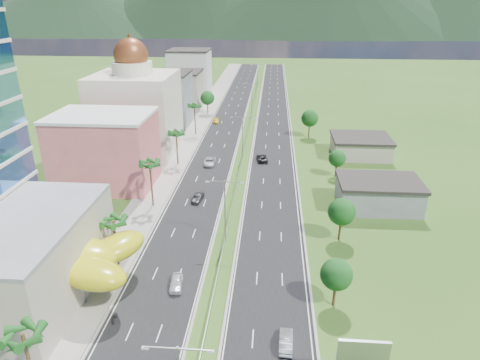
# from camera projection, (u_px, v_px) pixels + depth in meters

# --- Properties ---
(ground) EXTENTS (500.00, 500.00, 0.00)m
(ground) POSITION_uv_depth(u_px,v_px,m) (218.00, 277.00, 62.28)
(ground) COLOR #2D5119
(ground) RESTS_ON ground
(road_left) EXTENTS (11.00, 260.00, 0.04)m
(road_left) POSITION_uv_depth(u_px,v_px,m) (229.00, 118.00, 145.40)
(road_left) COLOR black
(road_left) RESTS_ON ground
(road_right) EXTENTS (11.00, 260.00, 0.04)m
(road_right) POSITION_uv_depth(u_px,v_px,m) (273.00, 119.00, 144.33)
(road_right) COLOR black
(road_right) RESTS_ON ground
(sidewalk_left) EXTENTS (7.00, 260.00, 0.12)m
(sidewalk_left) POSITION_uv_depth(u_px,v_px,m) (201.00, 117.00, 146.05)
(sidewalk_left) COLOR gray
(sidewalk_left) RESTS_ON ground
(median_guardrail) EXTENTS (0.10, 216.06, 0.76)m
(median_guardrail) POSITION_uv_depth(u_px,v_px,m) (248.00, 132.00, 128.10)
(median_guardrail) COLOR gray
(median_guardrail) RESTS_ON ground
(streetlight_median_b) EXTENTS (6.04, 0.25, 11.00)m
(streetlight_median_b) POSITION_uv_depth(u_px,v_px,m) (225.00, 205.00, 68.82)
(streetlight_median_b) COLOR gray
(streetlight_median_b) RESTS_ON ground
(streetlight_median_c) EXTENTS (6.04, 0.25, 11.00)m
(streetlight_median_c) POSITION_uv_depth(u_px,v_px,m) (243.00, 133.00, 105.53)
(streetlight_median_c) COLOR gray
(streetlight_median_c) RESTS_ON ground
(streetlight_median_d) EXTENTS (6.04, 0.25, 11.00)m
(streetlight_median_d) POSITION_uv_depth(u_px,v_px,m) (252.00, 95.00, 146.82)
(streetlight_median_d) COLOR gray
(streetlight_median_d) RESTS_ON ground
(streetlight_median_e) EXTENTS (6.04, 0.25, 11.00)m
(streetlight_median_e) POSITION_uv_depth(u_px,v_px,m) (257.00, 74.00, 188.12)
(streetlight_median_e) COLOR gray
(streetlight_median_e) RESTS_ON ground
(lime_canopy) EXTENTS (18.00, 15.00, 7.40)m
(lime_canopy) POSITION_uv_depth(u_px,v_px,m) (68.00, 257.00, 58.07)
(lime_canopy) COLOR #BBB612
(lime_canopy) RESTS_ON ground
(pink_shophouse) EXTENTS (20.00, 15.00, 15.00)m
(pink_shophouse) POSITION_uv_depth(u_px,v_px,m) (105.00, 151.00, 90.70)
(pink_shophouse) COLOR #CD5465
(pink_shophouse) RESTS_ON ground
(domed_building) EXTENTS (20.00, 20.00, 28.70)m
(domed_building) POSITION_uv_depth(u_px,v_px,m) (136.00, 108.00, 110.30)
(domed_building) COLOR beige
(domed_building) RESTS_ON ground
(midrise_grey) EXTENTS (16.00, 15.00, 16.00)m
(midrise_grey) POSITION_uv_depth(u_px,v_px,m) (164.00, 100.00, 134.48)
(midrise_grey) COLOR gray
(midrise_grey) RESTS_ON ground
(midrise_beige) EXTENTS (16.00, 15.00, 13.00)m
(midrise_beige) POSITION_uv_depth(u_px,v_px,m) (179.00, 91.00, 155.26)
(midrise_beige) COLOR #ADA48E
(midrise_beige) RESTS_ON ground
(midrise_white) EXTENTS (16.00, 15.00, 18.00)m
(midrise_white) POSITION_uv_depth(u_px,v_px,m) (190.00, 74.00, 175.39)
(midrise_white) COLOR silver
(midrise_white) RESTS_ON ground
(billboard) EXTENTS (5.20, 0.35, 6.20)m
(billboard) POSITION_uv_depth(u_px,v_px,m) (363.00, 355.00, 42.83)
(billboard) COLOR gray
(billboard) RESTS_ON ground
(shed_near) EXTENTS (15.00, 10.00, 5.00)m
(shed_near) POSITION_uv_depth(u_px,v_px,m) (378.00, 195.00, 82.26)
(shed_near) COLOR gray
(shed_near) RESTS_ON ground
(shed_far) EXTENTS (14.00, 12.00, 4.40)m
(shed_far) POSITION_uv_depth(u_px,v_px,m) (360.00, 147.00, 109.77)
(shed_far) COLOR #ADA48E
(shed_far) RESTS_ON ground
(palm_tree_a) EXTENTS (3.60, 3.60, 9.10)m
(palm_tree_a) POSITION_uv_depth(u_px,v_px,m) (23.00, 338.00, 40.05)
(palm_tree_a) COLOR #47301C
(palm_tree_a) RESTS_ON ground
(palm_tree_b) EXTENTS (3.60, 3.60, 8.10)m
(palm_tree_b) POSITION_uv_depth(u_px,v_px,m) (114.00, 223.00, 62.45)
(palm_tree_b) COLOR #47301C
(palm_tree_b) RESTS_ON ground
(palm_tree_c) EXTENTS (3.60, 3.60, 9.60)m
(palm_tree_c) POSITION_uv_depth(u_px,v_px,m) (150.00, 165.00, 80.24)
(palm_tree_c) COLOR #47301C
(palm_tree_c) RESTS_ON ground
(palm_tree_d) EXTENTS (3.60, 3.60, 8.60)m
(palm_tree_d) POSITION_uv_depth(u_px,v_px,m) (176.00, 134.00, 101.72)
(palm_tree_d) COLOR #47301C
(palm_tree_d) RESTS_ON ground
(palm_tree_e) EXTENTS (3.60, 3.60, 9.40)m
(palm_tree_e) POSITION_uv_depth(u_px,v_px,m) (194.00, 107.00, 124.37)
(palm_tree_e) COLOR #47301C
(palm_tree_e) RESTS_ON ground
(leafy_tree_lfar) EXTENTS (4.90, 4.90, 8.05)m
(leafy_tree_lfar) POSITION_uv_depth(u_px,v_px,m) (207.00, 98.00, 148.38)
(leafy_tree_lfar) COLOR #47301C
(leafy_tree_lfar) RESTS_ON ground
(leafy_tree_ra) EXTENTS (4.20, 4.20, 6.90)m
(leafy_tree_ra) POSITION_uv_depth(u_px,v_px,m) (336.00, 275.00, 54.69)
(leafy_tree_ra) COLOR #47301C
(leafy_tree_ra) RESTS_ON ground
(leafy_tree_rb) EXTENTS (4.55, 4.55, 7.47)m
(leafy_tree_rb) POSITION_uv_depth(u_px,v_px,m) (342.00, 212.00, 69.92)
(leafy_tree_rb) COLOR #47301C
(leafy_tree_rb) RESTS_ON ground
(leafy_tree_rc) EXTENTS (3.85, 3.85, 6.33)m
(leafy_tree_rc) POSITION_uv_depth(u_px,v_px,m) (337.00, 158.00, 95.72)
(leafy_tree_rc) COLOR #47301C
(leafy_tree_rc) RESTS_ON ground
(leafy_tree_rd) EXTENTS (4.90, 4.90, 8.05)m
(leafy_tree_rd) POSITION_uv_depth(u_px,v_px,m) (310.00, 118.00, 123.06)
(leafy_tree_rd) COLOR #47301C
(leafy_tree_rd) RESTS_ON ground
(mountain_ridge) EXTENTS (860.00, 140.00, 90.00)m
(mountain_ridge) POSITION_uv_depth(u_px,v_px,m) (323.00, 36.00, 471.00)
(mountain_ridge) COLOR black
(mountain_ridge) RESTS_ON ground
(car_white_near_left) EXTENTS (2.20, 4.42, 1.45)m
(car_white_near_left) POSITION_uv_depth(u_px,v_px,m) (176.00, 283.00, 59.67)
(car_white_near_left) COLOR silver
(car_white_near_left) RESTS_ON road_left
(car_dark_left) EXTENTS (2.07, 4.44, 1.41)m
(car_dark_left) POSITION_uv_depth(u_px,v_px,m) (198.00, 198.00, 85.22)
(car_dark_left) COLOR black
(car_dark_left) RESTS_ON road_left
(car_silver_mid_left) EXTENTS (2.81, 5.59, 1.52)m
(car_silver_mid_left) POSITION_uv_depth(u_px,v_px,m) (210.00, 162.00, 103.90)
(car_silver_mid_left) COLOR #B3B5BB
(car_silver_mid_left) RESTS_ON road_left
(car_yellow_far_left) EXTENTS (2.24, 4.63, 1.30)m
(car_yellow_far_left) POSITION_uv_depth(u_px,v_px,m) (216.00, 121.00, 139.35)
(car_yellow_far_left) COLOR yellow
(car_yellow_far_left) RESTS_ON road_left
(car_silver_right) EXTENTS (1.74, 4.49, 1.46)m
(car_silver_right) POSITION_uv_depth(u_px,v_px,m) (286.00, 341.00, 49.50)
(car_silver_right) COLOR #94989B
(car_silver_right) RESTS_ON road_right
(car_dark_far_right) EXTENTS (3.13, 5.53, 1.46)m
(car_dark_far_right) POSITION_uv_depth(u_px,v_px,m) (262.00, 158.00, 106.43)
(car_dark_far_right) COLOR black
(car_dark_far_right) RESTS_ON road_right
(motorcycle) EXTENTS (0.75, 1.94, 1.21)m
(motorcycle) POSITION_uv_depth(u_px,v_px,m) (115.00, 316.00, 53.51)
(motorcycle) COLOR black
(motorcycle) RESTS_ON road_left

